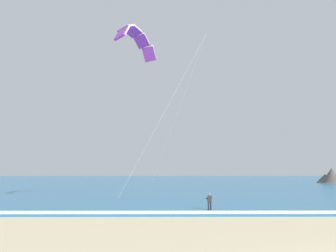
# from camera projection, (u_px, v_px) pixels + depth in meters

# --- Properties ---
(sea) EXTENTS (200.00, 120.00, 0.20)m
(sea) POSITION_uv_depth(u_px,v_px,m) (194.00, 182.00, 84.00)
(sea) COLOR teal
(sea) RESTS_ON ground
(surf_foam) EXTENTS (200.00, 1.67, 0.04)m
(surf_foam) POSITION_uv_depth(u_px,v_px,m) (257.00, 212.00, 25.58)
(surf_foam) COLOR white
(surf_foam) RESTS_ON sea
(surfboard) EXTENTS (0.55, 1.43, 0.09)m
(surfboard) POSITION_uv_depth(u_px,v_px,m) (210.00, 212.00, 27.18)
(surfboard) COLOR #E04C38
(surfboard) RESTS_ON ground
(kitesurfer) EXTENTS (0.55, 0.54, 1.69)m
(kitesurfer) POSITION_uv_depth(u_px,v_px,m) (210.00, 201.00, 27.33)
(kitesurfer) COLOR #232328
(kitesurfer) RESTS_ON ground
(kite_primary) EXTENTS (9.08, 7.07, 17.65)m
(kite_primary) POSITION_uv_depth(u_px,v_px,m) (136.00, 38.00, 32.62)
(kite_primary) COLOR purple
(headland_right) EXTENTS (7.28, 7.48, 3.94)m
(headland_right) POSITION_uv_depth(u_px,v_px,m) (332.00, 177.00, 76.34)
(headland_right) COLOR #56514C
(headland_right) RESTS_ON ground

